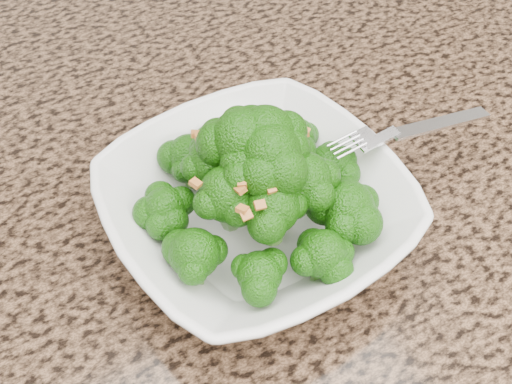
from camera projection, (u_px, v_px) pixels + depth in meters
granite_counter at (242, 289)px, 0.52m from camera, size 1.64×1.04×0.03m
bowl at (256, 209)px, 0.51m from camera, size 0.25×0.25×0.06m
broccoli_pile at (256, 150)px, 0.46m from camera, size 0.21×0.21×0.08m
garlic_topping at (256, 107)px, 0.43m from camera, size 0.12×0.12×0.01m
fork at (390, 135)px, 0.52m from camera, size 0.18×0.04×0.01m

